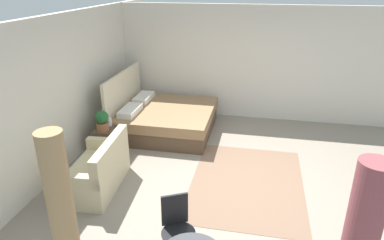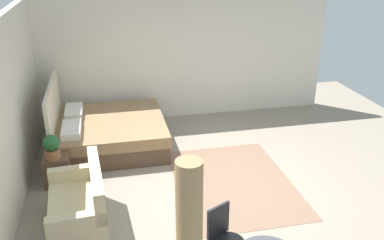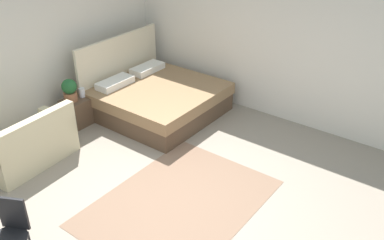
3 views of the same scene
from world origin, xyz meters
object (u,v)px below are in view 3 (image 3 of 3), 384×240
object	(u,v)px
cafe_chair_near_couch	(11,229)
potted_plant	(70,90)
couch	(30,147)
vase	(82,92)
bed	(156,98)
nightstand	(79,111)

from	to	relation	value
cafe_chair_near_couch	potted_plant	bearing A→B (deg)	40.18
potted_plant	cafe_chair_near_couch	distance (m)	3.18
potted_plant	cafe_chair_near_couch	xyz separation A→B (m)	(-2.43, -2.05, -0.14)
couch	cafe_chair_near_couch	bearing A→B (deg)	-128.20
potted_plant	vase	bearing A→B (deg)	-8.38
potted_plant	bed	bearing A→B (deg)	-34.41
bed	vase	distance (m)	1.33
potted_plant	vase	distance (m)	0.25
bed	potted_plant	size ratio (longest dim) A/B	5.11
bed	cafe_chair_near_couch	distance (m)	3.86
nightstand	vase	distance (m)	0.34
bed	nightstand	bearing A→B (deg)	144.13
couch	potted_plant	distance (m)	1.28
couch	potted_plant	world-z (taller)	potted_plant
bed	cafe_chair_near_couch	bearing A→B (deg)	-161.84
couch	cafe_chair_near_couch	world-z (taller)	cafe_chair_near_couch
couch	potted_plant	xyz separation A→B (m)	(1.15, 0.42, 0.39)
nightstand	potted_plant	distance (m)	0.46
potted_plant	couch	bearing A→B (deg)	-159.74
bed	vase	world-z (taller)	bed
vase	cafe_chair_near_couch	distance (m)	3.33
vase	cafe_chair_near_couch	bearing A→B (deg)	-142.69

